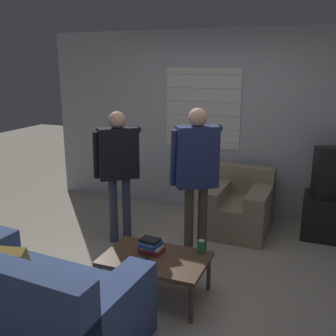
% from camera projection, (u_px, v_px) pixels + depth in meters
% --- Properties ---
extents(ground_plane, '(16.00, 16.00, 0.00)m').
position_uv_depth(ground_plane, '(164.00, 278.00, 3.97)').
color(ground_plane, '#B2A893').
extents(wall_back, '(5.20, 0.08, 2.55)m').
position_uv_depth(wall_back, '(219.00, 124.00, 5.46)').
color(wall_back, '#ADB2B7').
rests_on(wall_back, ground_plane).
extents(couch_blue, '(1.72, 1.05, 0.86)m').
position_uv_depth(couch_blue, '(28.00, 305.00, 3.01)').
color(couch_blue, '#384C7F').
rests_on(couch_blue, ground_plane).
extents(armchair_beige, '(0.80, 0.90, 0.79)m').
position_uv_depth(armchair_beige, '(239.00, 207.00, 5.05)').
color(armchair_beige, gray).
rests_on(armchair_beige, ground_plane).
extents(coffee_table, '(0.95, 0.61, 0.39)m').
position_uv_depth(coffee_table, '(155.00, 260.00, 3.59)').
color(coffee_table, brown).
rests_on(coffee_table, ground_plane).
extents(person_left_standing, '(0.53, 0.80, 1.58)m').
position_uv_depth(person_left_standing, '(118.00, 161.00, 4.57)').
color(person_left_standing, '#33384C').
rests_on(person_left_standing, ground_plane).
extents(person_right_standing, '(0.53, 0.86, 1.67)m').
position_uv_depth(person_right_standing, '(196.00, 167.00, 4.08)').
color(person_right_standing, '#4C4233').
rests_on(person_right_standing, ground_plane).
extents(book_stack, '(0.22, 0.21, 0.13)m').
position_uv_depth(book_stack, '(151.00, 246.00, 3.66)').
color(book_stack, maroon).
rests_on(book_stack, coffee_table).
extents(soda_can, '(0.07, 0.07, 0.13)m').
position_uv_depth(soda_can, '(201.00, 247.00, 3.65)').
color(soda_can, '#238E47').
rests_on(soda_can, coffee_table).
extents(spare_remote, '(0.10, 0.13, 0.02)m').
position_uv_depth(spare_remote, '(141.00, 261.00, 3.48)').
color(spare_remote, black).
rests_on(spare_remote, coffee_table).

